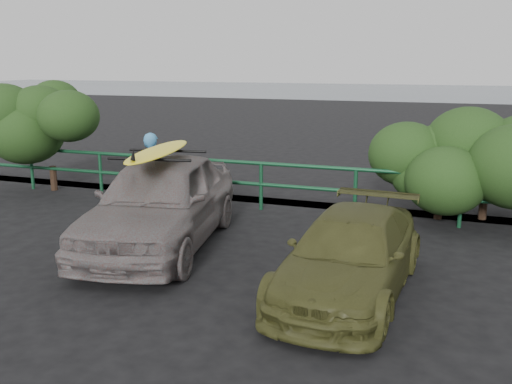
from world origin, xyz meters
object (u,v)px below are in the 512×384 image
(sedan, at_px, (161,201))
(olive_vehicle, at_px, (350,255))
(man, at_px, (152,173))
(surfboard, at_px, (159,151))
(guardrail, at_px, (218,182))

(sedan, xyz_separation_m, olive_vehicle, (3.43, -0.97, -0.23))
(sedan, bearing_deg, man, 113.60)
(sedan, xyz_separation_m, surfboard, (0.00, 0.00, 0.86))
(sedan, distance_m, man, 2.23)
(olive_vehicle, height_order, surfboard, surfboard)
(guardrail, height_order, surfboard, surfboard)
(sedan, height_order, olive_vehicle, sedan)
(olive_vehicle, bearing_deg, sedan, 167.52)
(sedan, xyz_separation_m, man, (-1.23, 1.85, 0.07))
(olive_vehicle, xyz_separation_m, man, (-4.66, 2.82, 0.30))
(olive_vehicle, bearing_deg, guardrail, 136.70)
(man, bearing_deg, sedan, 114.54)
(sedan, bearing_deg, surfboard, 0.00)
(olive_vehicle, relative_size, surfboard, 1.40)
(guardrail, xyz_separation_m, sedan, (0.20, -2.86, 0.26))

